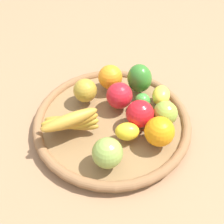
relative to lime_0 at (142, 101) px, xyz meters
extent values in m
plane|color=#966F4C|center=(0.04, 0.09, -0.06)|extent=(2.40, 2.40, 0.00)
cylinder|color=olive|center=(0.04, 0.09, -0.05)|extent=(0.43, 0.43, 0.03)
torus|color=#8A5F3B|center=(0.04, 0.09, -0.04)|extent=(0.45, 0.45, 0.03)
sphere|color=#409234|center=(0.00, 0.00, 0.00)|extent=(0.05, 0.05, 0.05)
sphere|color=#AE8E2D|center=(0.14, 0.09, 0.01)|extent=(0.10, 0.10, 0.07)
sphere|color=red|center=(0.05, 0.04, 0.01)|extent=(0.09, 0.09, 0.08)
ellipsoid|color=yellow|center=(-0.04, 0.12, 0.00)|extent=(0.08, 0.08, 0.05)
sphere|color=orange|center=(0.13, 0.00, 0.01)|extent=(0.10, 0.10, 0.07)
ellipsoid|color=#B5842C|center=(0.09, 0.19, -0.01)|extent=(0.14, 0.11, 0.03)
ellipsoid|color=gold|center=(0.08, 0.20, 0.01)|extent=(0.12, 0.13, 0.03)
ellipsoid|color=#BC8629|center=(0.07, 0.21, 0.02)|extent=(0.10, 0.15, 0.03)
ellipsoid|color=#BA872E|center=(0.07, 0.21, 0.04)|extent=(0.08, 0.15, 0.03)
sphere|color=red|center=(-0.04, 0.06, 0.01)|extent=(0.10, 0.10, 0.08)
sphere|color=#89A446|center=(-0.06, 0.21, 0.01)|extent=(0.09, 0.09, 0.07)
ellipsoid|color=#347626|center=(0.05, -0.05, 0.02)|extent=(0.09, 0.09, 0.09)
sphere|color=orange|center=(-0.11, 0.07, 0.02)|extent=(0.11, 0.11, 0.08)
sphere|color=#8AA73A|center=(-0.08, 0.00, 0.01)|extent=(0.09, 0.09, 0.07)
ellipsoid|color=yellow|center=(-0.03, -0.05, 0.00)|extent=(0.08, 0.08, 0.05)
camera|label=1|loc=(-0.33, 0.48, 0.55)|focal=44.47mm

